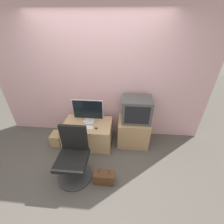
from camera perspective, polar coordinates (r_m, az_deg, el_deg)
ground_plane at (r=2.84m, az=-8.05°, el=-23.88°), size 12.00×12.00×0.00m
wall_back at (r=3.08m, az=-4.69°, el=12.25°), size 4.40×0.05×2.60m
desk at (r=3.26m, az=-9.06°, el=-8.07°), size 0.99×0.62×0.52m
side_stand at (r=3.26m, az=8.04°, el=-7.30°), size 0.64×0.53×0.58m
main_monitor at (r=3.02m, az=-9.15°, el=0.34°), size 0.61×0.23×0.50m
keyboard at (r=3.00m, az=-10.36°, el=-5.76°), size 0.32×0.11×0.01m
mouse at (r=2.94m, az=-6.11°, el=-6.16°), size 0.05×0.04×0.03m
crt_tv at (r=2.98m, az=9.32°, el=0.89°), size 0.57×0.43×0.48m
office_chair at (r=2.67m, az=-14.45°, el=-16.74°), size 0.59×0.59×0.94m
cardboard_box_lower at (r=3.50m, az=-20.19°, el=-9.46°), size 0.22×0.27×0.26m
handbag at (r=2.70m, az=-3.04°, el=-23.56°), size 0.34×0.16×0.34m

